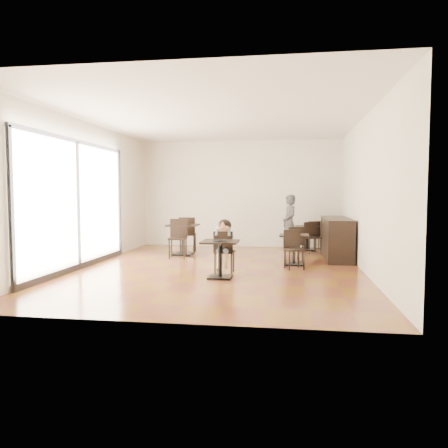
% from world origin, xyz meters
% --- Properties ---
extents(floor, '(6.00, 8.00, 0.01)m').
position_xyz_m(floor, '(0.00, 0.00, 0.00)').
color(floor, brown).
rests_on(floor, ground).
extents(ceiling, '(6.00, 8.00, 0.01)m').
position_xyz_m(ceiling, '(0.00, 0.00, 3.20)').
color(ceiling, white).
rests_on(ceiling, floor).
extents(wall_back, '(6.00, 0.01, 3.20)m').
position_xyz_m(wall_back, '(0.00, 4.00, 1.60)').
color(wall_back, white).
rests_on(wall_back, floor).
extents(wall_front, '(6.00, 0.01, 3.20)m').
position_xyz_m(wall_front, '(0.00, -4.00, 1.60)').
color(wall_front, white).
rests_on(wall_front, floor).
extents(wall_left, '(0.01, 8.00, 3.20)m').
position_xyz_m(wall_left, '(-3.00, 0.00, 1.60)').
color(wall_left, white).
rests_on(wall_left, floor).
extents(wall_right, '(0.01, 8.00, 3.20)m').
position_xyz_m(wall_right, '(3.00, 0.00, 1.60)').
color(wall_right, white).
rests_on(wall_right, floor).
extents(storefront_window, '(0.04, 4.50, 2.60)m').
position_xyz_m(storefront_window, '(-2.97, -0.50, 1.40)').
color(storefront_window, white).
rests_on(storefront_window, floor).
extents(child_table, '(0.68, 0.68, 0.72)m').
position_xyz_m(child_table, '(0.19, -1.05, 0.36)').
color(child_table, black).
rests_on(child_table, floor).
extents(child_chair, '(0.39, 0.39, 0.86)m').
position_xyz_m(child_chair, '(0.19, -0.50, 0.43)').
color(child_chair, black).
rests_on(child_chair, floor).
extents(child, '(0.39, 0.54, 1.08)m').
position_xyz_m(child, '(0.19, -0.50, 0.54)').
color(child, slate).
rests_on(child, child_chair).
extents(plate, '(0.24, 0.24, 0.01)m').
position_xyz_m(plate, '(0.19, -1.15, 0.72)').
color(plate, black).
rests_on(plate, child_table).
extents(pizza_slice, '(0.25, 0.19, 0.06)m').
position_xyz_m(pizza_slice, '(0.19, -0.69, 0.94)').
color(pizza_slice, tan).
rests_on(pizza_slice, child).
extents(adult_patron, '(0.56, 0.67, 1.58)m').
position_xyz_m(adult_patron, '(1.48, 3.08, 0.79)').
color(adult_patron, '#3F3F44').
rests_on(adult_patron, floor).
extents(cafe_table_mid, '(0.83, 0.83, 0.69)m').
position_xyz_m(cafe_table_mid, '(1.59, 0.73, 0.34)').
color(cafe_table_mid, black).
rests_on(cafe_table_mid, floor).
extents(cafe_table_left, '(0.84, 0.84, 0.80)m').
position_xyz_m(cafe_table_left, '(-1.27, 1.93, 0.40)').
color(cafe_table_left, black).
rests_on(cafe_table_left, floor).
extents(cafe_table_back, '(0.84, 0.84, 0.69)m').
position_xyz_m(cafe_table_back, '(1.97, 3.38, 0.34)').
color(cafe_table_back, black).
rests_on(cafe_table_back, floor).
extents(chair_mid_a, '(0.47, 0.47, 0.83)m').
position_xyz_m(chair_mid_a, '(1.59, 1.28, 0.41)').
color(chair_mid_a, black).
rests_on(chair_mid_a, floor).
extents(chair_mid_b, '(0.47, 0.47, 0.83)m').
position_xyz_m(chair_mid_b, '(1.59, 0.18, 0.41)').
color(chair_mid_b, black).
rests_on(chair_mid_b, floor).
extents(chair_left_a, '(0.48, 0.48, 0.97)m').
position_xyz_m(chair_left_a, '(-1.27, 2.48, 0.48)').
color(chair_left_a, black).
rests_on(chair_left_a, floor).
extents(chair_left_b, '(0.48, 0.48, 0.97)m').
position_xyz_m(chair_left_b, '(-1.27, 1.38, 0.48)').
color(chair_left_b, black).
rests_on(chair_left_b, floor).
extents(chair_back_a, '(0.48, 0.48, 0.83)m').
position_xyz_m(chair_back_a, '(2.11, 3.50, 0.41)').
color(chair_back_a, black).
rests_on(chair_back_a, floor).
extents(chair_back_b, '(0.48, 0.48, 0.83)m').
position_xyz_m(chair_back_b, '(2.11, 2.83, 0.41)').
color(chair_back_b, black).
rests_on(chair_back_b, floor).
extents(service_counter, '(0.60, 2.40, 1.00)m').
position_xyz_m(service_counter, '(2.65, 2.00, 0.50)').
color(service_counter, black).
rests_on(service_counter, floor).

